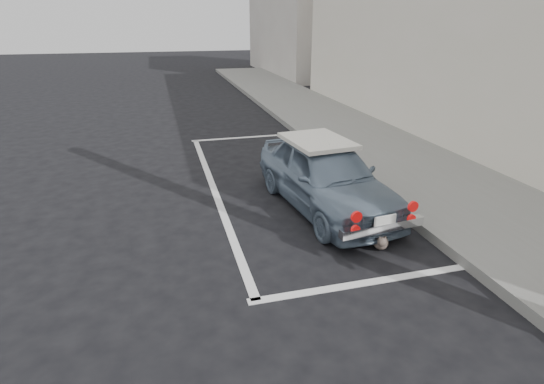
{
  "coord_description": "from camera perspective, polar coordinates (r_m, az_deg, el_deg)",
  "views": [
    {
      "loc": [
        -1.75,
        -4.36,
        2.95
      ],
      "look_at": [
        -0.36,
        0.82,
        0.75
      ],
      "focal_mm": 28.0,
      "sensor_mm": 36.0,
      "label": 1
    }
  ],
  "objects": [
    {
      "name": "ground",
      "position": [
        5.55,
        5.89,
        -9.96
      ],
      "size": [
        80.0,
        80.0,
        0.0
      ],
      "primitive_type": "plane",
      "color": "black",
      "rests_on": "ground"
    },
    {
      "name": "sidewalk",
      "position": [
        8.56,
        21.48,
        1.04
      ],
      "size": [
        2.8,
        40.0,
        0.15
      ],
      "primitive_type": "cube",
      "color": "slate",
      "rests_on": "ground"
    },
    {
      "name": "pline_rear",
      "position": [
        5.36,
        12.93,
        -11.75
      ],
      "size": [
        3.0,
        0.12,
        0.01
      ],
      "primitive_type": "cube",
      "color": "silver",
      "rests_on": "ground"
    },
    {
      "name": "pline_front",
      "position": [
        11.48,
        -3.22,
        7.37
      ],
      "size": [
        3.0,
        0.12,
        0.01
      ],
      "primitive_type": "cube",
      "color": "silver",
      "rests_on": "ground"
    },
    {
      "name": "pline_side",
      "position": [
        7.98,
        -7.82,
        0.39
      ],
      "size": [
        0.12,
        7.0,
        0.01
      ],
      "primitive_type": "cube",
      "color": "silver",
      "rests_on": "ground"
    },
    {
      "name": "retro_coupe",
      "position": [
        7.01,
        7.23,
        2.27
      ],
      "size": [
        1.7,
        3.45,
        1.13
      ],
      "rotation": [
        0.0,
        0.0,
        0.11
      ],
      "color": "slate",
      "rests_on": "ground"
    },
    {
      "name": "cat",
      "position": [
        6.06,
        14.41,
        -6.36
      ],
      "size": [
        0.33,
        0.45,
        0.26
      ],
      "rotation": [
        0.0,
        0.0,
        -0.4
      ],
      "color": "#6D5F53",
      "rests_on": "ground"
    }
  ]
}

